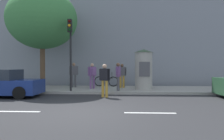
# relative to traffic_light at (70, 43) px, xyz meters

# --- Properties ---
(ground_plane) EXTENTS (80.00, 80.00, 0.00)m
(ground_plane) POSITION_rel_traffic_light_xyz_m (1.65, -5.24, -2.99)
(ground_plane) COLOR #2B2B2D
(sidewalk_curb) EXTENTS (36.00, 4.00, 0.15)m
(sidewalk_curb) POSITION_rel_traffic_light_xyz_m (1.65, 1.76, -2.92)
(sidewalk_curb) COLOR #9E9B93
(sidewalk_curb) RESTS_ON ground_plane
(lane_markings) EXTENTS (25.80, 0.16, 0.01)m
(lane_markings) POSITION_rel_traffic_light_xyz_m (1.65, -5.24, -2.99)
(lane_markings) COLOR silver
(lane_markings) RESTS_ON ground_plane
(building_backdrop) EXTENTS (36.00, 5.00, 9.95)m
(building_backdrop) POSITION_rel_traffic_light_xyz_m (1.65, 6.76, 1.98)
(building_backdrop) COLOR gray
(building_backdrop) RESTS_ON ground_plane
(traffic_light) EXTENTS (0.24, 0.45, 4.21)m
(traffic_light) POSITION_rel_traffic_light_xyz_m (0.00, 0.00, 0.00)
(traffic_light) COLOR black
(traffic_light) RESTS_ON sidewalk_curb
(poster_column) EXTENTS (1.20, 1.20, 2.54)m
(poster_column) POSITION_rel_traffic_light_xyz_m (4.41, 1.20, -1.55)
(poster_column) COLOR #9E9B93
(poster_column) RESTS_ON sidewalk_curb
(street_tree) EXTENTS (4.57, 4.57, 6.49)m
(street_tree) POSITION_rel_traffic_light_xyz_m (-2.19, 1.45, 1.69)
(street_tree) COLOR brown
(street_tree) RESTS_ON sidewalk_curb
(pedestrian_in_red_top) EXTENTS (0.59, 0.49, 1.74)m
(pedestrian_in_red_top) POSITION_rel_traffic_light_xyz_m (2.16, -1.40, -1.95)
(pedestrian_in_red_top) COLOR #B78C33
(pedestrian_in_red_top) RESTS_ON ground_plane
(pedestrian_in_light_jacket) EXTENTS (0.56, 0.53, 1.71)m
(pedestrian_in_light_jacket) POSITION_rel_traffic_light_xyz_m (-0.35, 2.48, -1.81)
(pedestrian_in_light_jacket) COLOR #4C4C51
(pedestrian_in_light_jacket) RESTS_ON sidewalk_curb
(pedestrian_with_bag) EXTENTS (0.31, 0.55, 1.67)m
(pedestrian_with_bag) POSITION_rel_traffic_light_xyz_m (2.81, 0.30, -1.87)
(pedestrian_with_bag) COLOR #4C4C51
(pedestrian_with_bag) RESTS_ON sidewalk_curb
(pedestrian_in_dark_shirt) EXTENTS (0.53, 0.53, 1.66)m
(pedestrian_in_dark_shirt) POSITION_rel_traffic_light_xyz_m (1.10, 1.48, -1.85)
(pedestrian_in_dark_shirt) COLOR #724C84
(pedestrian_in_dark_shirt) RESTS_ON sidewalk_curb
(pedestrian_near_pole) EXTENTS (0.59, 0.25, 1.64)m
(pedestrian_near_pole) POSITION_rel_traffic_light_xyz_m (3.04, 2.20, -1.89)
(pedestrian_near_pole) COLOR #B78C33
(pedestrian_near_pole) RESTS_ON sidewalk_curb
(bicycle_leaning) EXTENTS (1.76, 0.28, 1.09)m
(bicycle_leaning) POSITION_rel_traffic_light_xyz_m (1.88, 3.15, -2.45)
(bicycle_leaning) COLOR black
(bicycle_leaning) RESTS_ON sidewalk_curb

